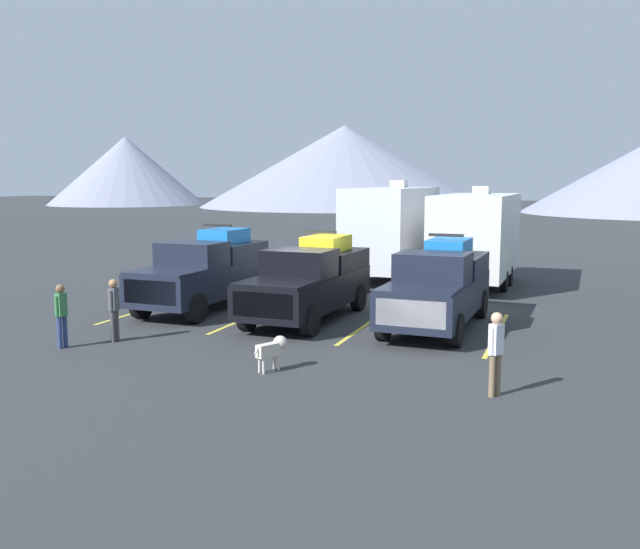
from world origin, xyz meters
The scene contains 15 objects.
ground_plane centered at (0.00, 0.00, 0.00)m, with size 240.00×240.00×0.00m, color #2D3033.
pickup_truck_a centered at (-3.68, 0.44, 1.20)m, with size 2.27×5.51×2.62m.
pickup_truck_b centered at (-0.03, 0.11, 1.15)m, with size 2.25×5.80×2.52m.
pickup_truck_c centered at (3.72, 0.27, 1.16)m, with size 2.25×5.81×2.52m.
lot_stripe_a centered at (-5.37, -0.11, 0.00)m, with size 0.12×5.50×0.01m, color gold.
lot_stripe_b centered at (-1.79, -0.11, 0.00)m, with size 0.12×5.50×0.01m, color gold.
lot_stripe_c centered at (1.79, -0.11, 0.00)m, with size 0.12×5.50×0.01m, color gold.
lot_stripe_d centered at (5.37, -0.11, 0.00)m, with size 0.12×5.50×0.01m, color gold.
camper_trailer_a centered at (0.20, 8.85, 2.11)m, with size 2.62×7.80×4.02m.
camper_trailer_b centered at (3.71, 7.91, 2.00)m, with size 2.72×7.54×3.79m.
person_a centered at (-3.59, -4.33, 0.92)m, with size 0.22×0.35×1.59m.
person_b centered at (5.88, -5.59, 0.93)m, with size 0.28×0.31×1.61m.
person_c centered at (-4.36, -5.34, 0.90)m, with size 0.22×0.34×1.56m.
dog centered at (1.25, -5.40, 0.49)m, with size 0.51×0.80×0.73m.
mountain_ridge centered at (2.32, 77.07, 5.35)m, with size 146.41×48.11×11.98m.
Camera 1 is at (7.15, -18.58, 4.06)m, focal length 38.89 mm.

